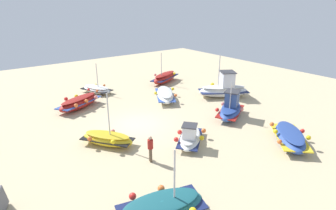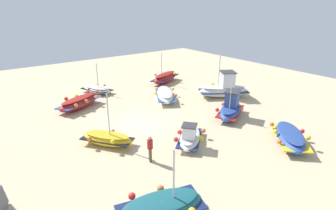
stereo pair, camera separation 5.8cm
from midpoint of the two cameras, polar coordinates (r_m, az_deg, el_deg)
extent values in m
plane|color=#C6B289|center=(20.92, -6.23, -3.99)|extent=(50.94, 50.94, 0.00)
ellipsoid|color=maroon|center=(24.92, -17.88, 0.41)|extent=(3.20, 4.45, 1.07)
cube|color=#2D4C9E|center=(24.90, -17.89, 0.51)|extent=(3.12, 4.30, 0.19)
ellipsoid|color=maroon|center=(24.79, -17.98, 1.29)|extent=(2.77, 3.90, 0.25)
sphere|color=#EA7F75|center=(25.05, -14.68, 1.54)|extent=(0.33, 0.33, 0.33)
sphere|color=yellow|center=(25.80, -18.40, 1.71)|extent=(0.33, 0.33, 0.33)
sphere|color=orange|center=(24.24, -16.51, 0.78)|extent=(0.33, 0.33, 0.33)
sphere|color=red|center=(25.01, -20.32, 1.18)|extent=(0.33, 0.33, 0.33)
sphere|color=orange|center=(23.47, -18.46, -0.11)|extent=(0.33, 0.33, 0.33)
ellipsoid|color=white|center=(25.81, -0.69, 2.01)|extent=(4.42, 3.44, 0.87)
cube|color=#2D4C9E|center=(25.80, -0.69, 2.10)|extent=(4.30, 3.39, 0.09)
ellipsoid|color=beige|center=(25.70, -0.70, 2.76)|extent=(3.89, 3.02, 0.15)
sphere|color=yellow|center=(26.75, 0.92, 3.32)|extent=(0.29, 0.29, 0.29)
sphere|color=yellow|center=(25.66, -2.60, 2.46)|extent=(0.29, 0.29, 0.29)
sphere|color=orange|center=(24.88, 1.50, 1.99)|extent=(0.29, 0.29, 0.29)
ellipsoid|color=#2D4C9E|center=(19.60, 23.66, -6.13)|extent=(4.02, 3.99, 0.86)
cube|color=gold|center=(19.59, 23.68, -6.02)|extent=(3.94, 3.92, 0.07)
ellipsoid|color=navy|center=(19.45, 23.81, -5.19)|extent=(3.53, 3.51, 0.14)
sphere|color=orange|center=(18.27, 21.88, -7.00)|extent=(0.29, 0.29, 0.29)
sphere|color=yellow|center=(19.26, 26.86, -6.01)|extent=(0.29, 0.29, 0.29)
sphere|color=yellow|center=(19.21, 21.18, -5.11)|extent=(0.29, 0.29, 0.29)
sphere|color=red|center=(20.27, 25.85, -4.84)|extent=(0.29, 0.29, 0.29)
sphere|color=orange|center=(20.21, 20.50, -3.72)|extent=(0.29, 0.29, 0.29)
ellipsoid|color=gold|center=(18.25, -12.41, -6.92)|extent=(3.55, 3.02, 0.79)
cube|color=black|center=(18.24, -12.42, -6.81)|extent=(3.46, 2.97, 0.08)
ellipsoid|color=gold|center=(18.11, -12.49, -6.01)|extent=(3.12, 2.65, 0.14)
cylinder|color=#B7B7BC|center=(17.43, -12.26, -1.92)|extent=(0.08, 0.08, 2.73)
sphere|color=yellow|center=(17.18, -11.36, -7.46)|extent=(0.28, 0.28, 0.28)
sphere|color=#EA7F75|center=(18.71, -11.36, -5.27)|extent=(0.28, 0.28, 0.28)
sphere|color=orange|center=(17.98, -15.89, -6.70)|extent=(0.28, 0.28, 0.28)
ellipsoid|color=white|center=(27.12, 11.24, 2.76)|extent=(4.04, 5.00, 1.11)
cube|color=navy|center=(27.10, 11.25, 2.86)|extent=(3.98, 4.86, 0.14)
ellipsoid|color=beige|center=(26.99, 11.31, 3.65)|extent=(3.54, 4.39, 0.21)
cube|color=silver|center=(26.86, 12.03, 5.22)|extent=(1.73, 1.67, 1.36)
cube|color=#333338|center=(26.69, 12.14, 6.69)|extent=(2.00, 1.94, 0.06)
cylinder|color=#B7B7BC|center=(26.42, 10.41, 6.95)|extent=(0.08, 0.08, 3.03)
sphere|color=yellow|center=(27.74, 9.06, 4.21)|extent=(0.34, 0.34, 0.34)
sphere|color=yellow|center=(26.31, 13.66, 2.85)|extent=(0.34, 0.34, 0.34)
ellipsoid|color=maroon|center=(31.34, -0.71, 5.57)|extent=(3.11, 4.47, 1.11)
cube|color=navy|center=(31.32, -0.71, 5.66)|extent=(3.04, 4.31, 0.16)
ellipsoid|color=maroon|center=(31.23, -0.72, 6.34)|extent=(2.70, 3.91, 0.23)
cylinder|color=#B7B7BC|center=(30.28, -1.43, 8.43)|extent=(0.08, 0.08, 2.46)
sphere|color=#EA7F75|center=(31.00, -2.71, 6.23)|extent=(0.28, 0.28, 0.28)
sphere|color=yellow|center=(31.48, 1.25, 6.50)|extent=(0.28, 0.28, 0.28)
ellipsoid|color=#2D4C9E|center=(22.46, 12.63, -1.37)|extent=(3.07, 3.97, 0.95)
cube|color=maroon|center=(22.44, 12.64, -1.26)|extent=(3.03, 3.85, 0.12)
ellipsoid|color=navy|center=(22.32, 12.71, -0.47)|extent=(2.68, 3.48, 0.18)
cube|color=#2D4784|center=(22.27, 12.95, 1.26)|extent=(1.34, 1.42, 1.16)
cube|color=#333338|center=(22.08, 13.07, 2.75)|extent=(1.56, 1.65, 0.06)
cylinder|color=#B7B7BC|center=(21.56, 12.69, 1.92)|extent=(0.08, 0.08, 2.08)
sphere|color=red|center=(21.72, 10.01, -0.99)|extent=(0.30, 0.30, 0.30)
sphere|color=#EA7F75|center=(22.19, 14.84, -0.86)|extent=(0.30, 0.30, 0.30)
sphere|color=#EA7F75|center=(23.33, 11.12, 0.22)|extent=(0.30, 0.30, 0.30)
ellipsoid|color=white|center=(18.14, 4.52, -6.88)|extent=(3.14, 3.38, 0.71)
cube|color=navy|center=(18.12, 4.53, -6.79)|extent=(3.07, 3.29, 0.12)
ellipsoid|color=beige|center=(18.01, 4.55, -6.12)|extent=(2.75, 2.96, 0.16)
cube|color=white|center=(17.39, 4.35, -5.50)|extent=(1.13, 1.13, 0.79)
cube|color=#333338|center=(17.20, 4.39, -4.23)|extent=(1.31, 1.31, 0.06)
sphere|color=orange|center=(18.73, 7.26, -5.26)|extent=(0.31, 0.31, 0.31)
sphere|color=red|center=(18.39, 2.33, -5.59)|extent=(0.31, 0.31, 0.31)
sphere|color=yellow|center=(17.68, 6.86, -6.73)|extent=(0.31, 0.31, 0.31)
sphere|color=red|center=(17.36, 1.61, -7.12)|extent=(0.31, 0.31, 0.31)
ellipsoid|color=white|center=(28.69, -14.52, 3.07)|extent=(3.62, 2.53, 0.67)
cube|color=black|center=(28.68, -14.52, 3.14)|extent=(3.51, 2.53, 0.06)
ellipsoid|color=beige|center=(28.60, -14.56, 3.61)|extent=(3.18, 2.23, 0.11)
cylinder|color=#B7B7BC|center=(28.12, -14.47, 5.96)|extent=(0.08, 0.08, 2.37)
sphere|color=orange|center=(27.48, -14.45, 2.87)|extent=(0.24, 0.24, 0.24)
sphere|color=orange|center=(28.93, -13.04, 3.95)|extent=(0.24, 0.24, 0.24)
sphere|color=red|center=(28.32, -16.10, 3.10)|extent=(0.24, 0.24, 0.24)
sphere|color=yellow|center=(29.77, -14.65, 4.04)|extent=(0.24, 0.24, 0.24)
ellipsoid|color=#1E6670|center=(12.67, -1.43, -20.38)|extent=(2.45, 4.14, 0.85)
cube|color=navy|center=(12.65, -1.44, -20.25)|extent=(2.43, 4.00, 0.17)
ellipsoid|color=#1A565F|center=(12.47, -1.45, -19.29)|extent=(2.12, 3.64, 0.21)
cylinder|color=#B7B7BC|center=(11.91, 1.21, -14.04)|extent=(0.08, 0.08, 2.33)
sphere|color=orange|center=(13.26, -1.56, -16.79)|extent=(0.33, 0.33, 0.33)
sphere|color=red|center=(12.93, -7.44, -18.12)|extent=(0.33, 0.33, 0.33)
cylinder|color=brown|center=(16.05, -3.62, -10.37)|extent=(0.14, 0.14, 0.85)
cylinder|color=brown|center=(16.19, -3.79, -10.09)|extent=(0.14, 0.14, 0.85)
cylinder|color=maroon|center=(15.77, -3.76, -8.04)|extent=(0.32, 0.32, 0.55)
sphere|color=tan|center=(15.59, -3.80, -6.79)|extent=(0.22, 0.22, 0.22)
camera|label=1|loc=(0.03, -90.08, -0.03)|focal=29.62mm
camera|label=2|loc=(0.03, 89.92, 0.03)|focal=29.62mm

